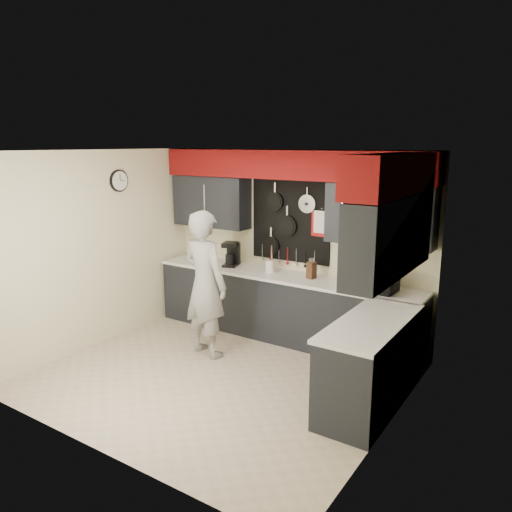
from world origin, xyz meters
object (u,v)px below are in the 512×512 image
Objects in this scene: knife_block at (311,270)px; coffee_maker at (231,254)px; microwave at (376,280)px; person at (205,284)px; utensil_crock at (270,266)px.

coffee_maker reaches higher than knife_block.
person is at bearing -150.54° from microwave.
knife_block is 0.12× the size of person.
utensil_crock is 0.67m from coffee_maker.
microwave is at bearing 7.06° from knife_block.
coffee_maker is at bearing -179.64° from utensil_crock.
coffee_maker is at bearing -166.56° from knife_block.
utensil_crock is 0.09× the size of person.
person reaches higher than microwave.
coffee_maker is (-2.22, 0.07, 0.05)m from microwave.
person reaches higher than knife_block.
microwave is 0.26× the size of person.
utensil_crock is 0.48× the size of coffee_maker.
microwave is 1.36× the size of coffee_maker.
knife_block is at bearing 1.36° from utensil_crock.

